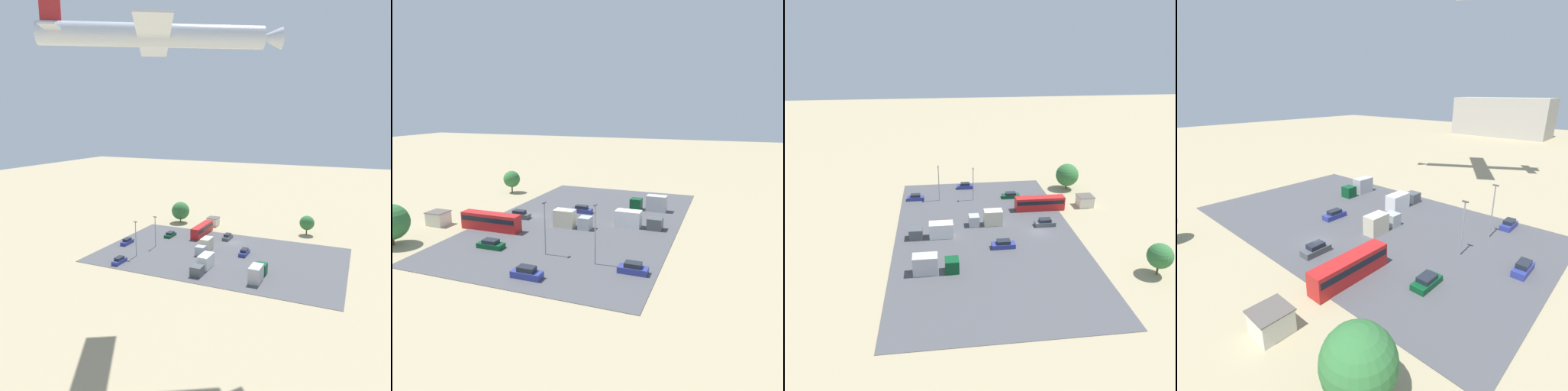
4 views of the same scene
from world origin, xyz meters
TOP-DOWN VIEW (x-y plane):
  - ground_plane at (0.00, 0.00)m, footprint 400.00×400.00m
  - parking_lot_surface at (0.00, 11.19)m, footprint 61.73×37.37m
  - shed_building at (11.92, -14.69)m, footprint 3.59×3.77m
  - bus at (11.02, -3.13)m, footprint 2.50×11.70m
  - parked_car_0 at (19.05, 2.28)m, footprint 1.99×4.40m
  - parked_car_1 at (2.54, -2.10)m, footprint 1.90×4.44m
  - parked_car_2 at (-5.72, 8.53)m, footprint 1.81×4.59m
  - parked_car_3 at (20.32, 26.45)m, footprint 1.76×4.19m
  - parked_car_4 at (26.84, 13.38)m, footprint 1.73×4.30m
  - parked_truck_0 at (-12.77, 22.20)m, footprint 2.46×7.96m
  - parked_truck_1 at (4.50, 10.25)m, footprint 2.41×7.31m
  - parked_truck_2 at (0.09, 21.92)m, footprint 2.54×8.96m
  - tree_near_shed at (-17.82, -16.32)m, footprint 4.37×4.37m
  - light_pole_lot_centre at (19.29, 20.49)m, footprint 0.90×0.28m
  - light_pole_lot_edge at (18.52, 11.99)m, footprint 0.90×0.28m

SIDE VIEW (x-z plane):
  - ground_plane at x=0.00m, z-range 0.00..0.00m
  - parking_lot_surface at x=0.00m, z-range 0.00..0.08m
  - parked_car_0 at x=19.05m, z-range -0.04..1.38m
  - parked_car_3 at x=20.32m, z-range -0.05..1.52m
  - parked_car_2 at x=-5.72m, z-range -0.05..1.56m
  - parked_car_1 at x=2.54m, z-range -0.06..1.59m
  - parked_car_4 at x=26.84m, z-range -0.06..1.59m
  - shed_building at x=11.92m, z-range 0.01..2.70m
  - parked_truck_2 at x=0.09m, z-range -0.05..3.10m
  - parked_truck_1 at x=4.50m, z-range -0.06..3.30m
  - parked_truck_0 at x=-12.77m, z-range -0.07..3.41m
  - bus at x=11.02m, z-range 0.20..3.39m
  - tree_near_shed at x=-17.82m, z-range 0.75..6.64m
  - light_pole_lot_edge at x=18.52m, z-range 0.51..8.99m
  - light_pole_lot_centre at x=19.29m, z-range 0.51..9.61m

